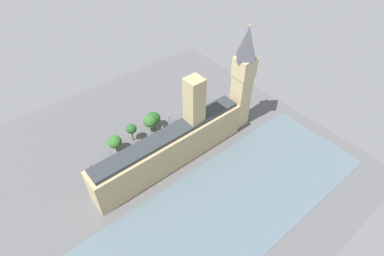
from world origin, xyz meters
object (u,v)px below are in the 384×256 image
Objects in this scene: plane_tree_under_trees at (153,118)px; plane_tree_midblock at (150,121)px; double_decker_bus_corner at (139,149)px; street_lamp_slot_10 at (169,117)px; clock_tower at (243,78)px; plane_tree_opposite_hall at (115,142)px; street_lamp_slot_11 at (151,125)px; car_white_leading at (184,124)px; car_black_far_end at (154,141)px; plane_tree_trailing at (131,129)px; car_silver_kerbside at (118,162)px; pedestrian_near_tower at (190,134)px; car_blue_by_river_gate at (107,171)px; parliament_building at (173,145)px.

plane_tree_midblock is (-1.35, 2.51, 0.71)m from plane_tree_under_trees.
double_decker_bus_corner is 23.69m from street_lamp_slot_10.
double_decker_bus_corner is at bearing 74.67° from clock_tower.
street_lamp_slot_11 is at bearing -88.73° from plane_tree_opposite_hall.
car_white_leading is 0.50× the size of plane_tree_under_trees.
plane_tree_trailing reaches higher than car_black_far_end.
car_silver_kerbside is at bearing 108.41° from plane_tree_midblock.
double_decker_bus_corner is (-1.47, 8.51, 1.74)m from car_black_far_end.
plane_tree_midblock is at bearing 169.78° from pedestrian_near_tower.
plane_tree_midblock is (13.12, 12.94, 6.22)m from pedestrian_near_tower.
car_white_leading is 0.65× the size of street_lamp_slot_11.
plane_tree_midblock is (0.50, -18.98, 0.99)m from plane_tree_opposite_hall.
street_lamp_slot_10 is at bearing -91.95° from plane_tree_midblock.
plane_tree_trailing reaches higher than pedestrian_near_tower.
plane_tree_opposite_hall is at bearing 69.45° from car_black_far_end.
street_lamp_slot_10 reaches higher than car_blue_by_river_gate.
double_decker_bus_corner is at bearing 91.53° from car_white_leading.
street_lamp_slot_11 is (-1.43, 2.51, -1.42)m from plane_tree_under_trees.
pedestrian_near_tower is at bearing -104.79° from car_silver_kerbside.
plane_tree_midblock reaches higher than pedestrian_near_tower.
car_black_far_end is (14.67, 39.66, -25.33)m from clock_tower.
street_lamp_slot_10 is (-1.18, -20.11, -3.09)m from plane_tree_trailing.
clock_tower is 10.63× the size of car_black_far_end.
parliament_building is at bearing -161.91° from plane_tree_trailing.
double_decker_bus_corner is at bearing 124.46° from street_lamp_slot_11.
plane_tree_trailing reaches higher than car_silver_kerbside.
car_white_leading is at bearing -87.69° from car_black_far_end.
clock_tower is 35.58m from pedestrian_near_tower.
clock_tower is at bearing -123.90° from plane_tree_under_trees.
plane_tree_trailing is (21.97, 7.18, -2.68)m from parliament_building.
car_white_leading reaches higher than pedestrian_near_tower.
parliament_building is 7.72× the size of plane_tree_under_trees.
street_lamp_slot_10 is (20.79, -12.93, -5.77)m from parliament_building.
car_white_leading is at bearing 89.52° from car_blue_by_river_gate.
double_decker_bus_corner is 1.22× the size of plane_tree_opposite_hall.
plane_tree_trailing reaches higher than street_lamp_slot_11.
car_blue_by_river_gate is at bearing 90.60° from double_decker_bus_corner.
parliament_building is at bearing 128.35° from car_white_leading.
plane_tree_opposite_hall reaches higher than car_silver_kerbside.
plane_tree_opposite_hall reaches higher than street_lamp_slot_10.
car_silver_kerbside is 0.85× the size of street_lamp_slot_10.
clock_tower is 45.40m from plane_tree_under_trees.
car_white_leading is 7.96m from street_lamp_slot_10.
pedestrian_near_tower is at bearing -121.74° from plane_tree_trailing.
street_lamp_slot_10 is (8.28, -38.73, 3.12)m from car_blue_by_river_gate.
pedestrian_near_tower is (8.03, -15.37, -9.04)m from parliament_building.
street_lamp_slot_11 is at bearing 88.50° from street_lamp_slot_10.
street_lamp_slot_10 is at bearing -31.87° from parliament_building.
plane_tree_midblock is at bearing 1.13° from street_lamp_slot_11.
car_silver_kerbside is 6.21m from car_blue_by_river_gate.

